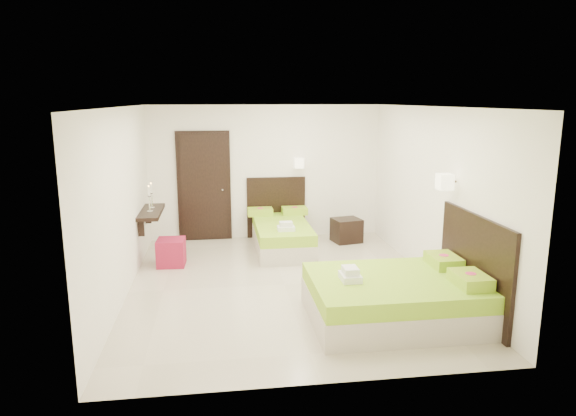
{
  "coord_description": "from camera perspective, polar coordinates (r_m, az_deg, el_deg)",
  "views": [
    {
      "loc": [
        -0.94,
        -7.17,
        2.71
      ],
      "look_at": [
        0.1,
        0.3,
        1.1
      ],
      "focal_mm": 32.0,
      "sensor_mm": 36.0,
      "label": 1
    }
  ],
  "objects": [
    {
      "name": "door",
      "position": [
        10.01,
        -9.31,
        2.34
      ],
      "size": [
        1.02,
        0.15,
        2.14
      ],
      "color": "black",
      "rests_on": "ground"
    },
    {
      "name": "bed_double",
      "position": [
        6.62,
        12.45,
        -9.48
      ],
      "size": [
        2.09,
        1.78,
        1.73
      ],
      "color": "beige",
      "rests_on": "ground"
    },
    {
      "name": "ottoman",
      "position": [
        8.72,
        -12.85,
        -4.82
      ],
      "size": [
        0.46,
        0.46,
        0.45
      ],
      "primitive_type": "cube",
      "rotation": [
        0.0,
        0.0,
        -0.04
      ],
      "color": "maroon",
      "rests_on": "ground"
    },
    {
      "name": "nightstand",
      "position": [
        9.96,
        6.51,
        -2.47
      ],
      "size": [
        0.59,
        0.55,
        0.45
      ],
      "primitive_type": "cube",
      "rotation": [
        0.0,
        0.0,
        0.2
      ],
      "color": "black",
      "rests_on": "ground"
    },
    {
      "name": "bed_single",
      "position": [
        9.43,
        -0.72,
        -2.79
      ],
      "size": [
        1.16,
        1.93,
        1.59
      ],
      "color": "beige",
      "rests_on": "ground"
    },
    {
      "name": "floor",
      "position": [
        7.72,
        -0.43,
        -8.5
      ],
      "size": [
        5.5,
        5.5,
        0.0
      ],
      "primitive_type": "plane",
      "color": "beige",
      "rests_on": "ground"
    },
    {
      "name": "console_shelf",
      "position": [
        9.04,
        -15.01,
        -0.46
      ],
      "size": [
        0.35,
        1.2,
        0.78
      ],
      "color": "black",
      "rests_on": "ground"
    }
  ]
}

